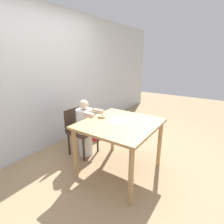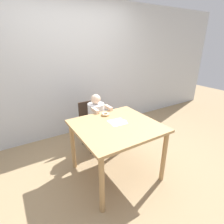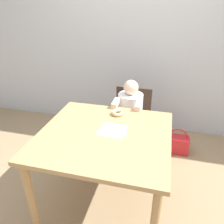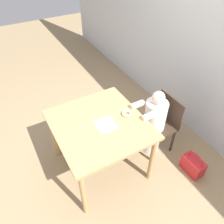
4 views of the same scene
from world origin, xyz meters
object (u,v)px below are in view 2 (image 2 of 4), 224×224
donut (105,114)px  handbag (117,128)px  chair (94,123)px  child_figure (97,123)px

donut → handbag: 1.12m
chair → donut: bearing=-95.8°
chair → child_figure: 0.13m
chair → handbag: 0.66m
handbag → donut: bearing=-134.7°
child_figure → donut: size_ratio=8.40×
donut → child_figure: bearing=82.5°
chair → child_figure: size_ratio=0.82×
chair → donut: (-0.05, -0.51, 0.36)m
child_figure → donut: 0.51m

